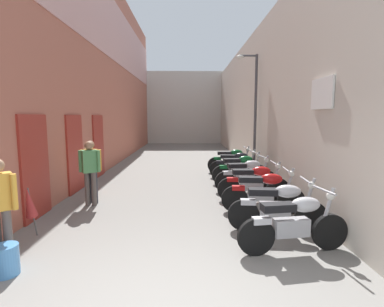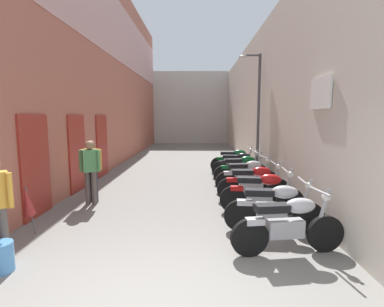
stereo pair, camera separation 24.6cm
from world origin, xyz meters
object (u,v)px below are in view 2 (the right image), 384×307
object	(u,v)px
motorcycle_fourth	(254,182)
pedestrian_further_down	(90,168)
motorcycle_fifth	(247,175)
motorcycle_sixth	(242,168)
water_jug_beside_first	(1,257)
umbrella_leaning	(27,201)
motorcycle_second	(275,206)
street_lamp	(256,105)
motorcycle_eighth	(235,160)
motorcycle_seventh	(238,164)
motorcycle_nearest	(289,223)
pedestrian_mid_alley	(92,166)
motorcycle_third	(262,192)

from	to	relation	value
motorcycle_fourth	pedestrian_further_down	xyz separation A→B (m)	(-4.06, -0.32, 0.42)
motorcycle_fifth	motorcycle_sixth	size ratio (longest dim) A/B	1.00
water_jug_beside_first	umbrella_leaning	size ratio (longest dim) A/B	0.43
motorcycle_second	street_lamp	bearing A→B (deg)	82.83
motorcycle_second	motorcycle_fourth	size ratio (longest dim) A/B	1.00
water_jug_beside_first	street_lamp	xyz separation A→B (m)	(4.88, 7.01, 2.37)
pedestrian_further_down	motorcycle_eighth	bearing A→B (deg)	45.47
motorcycle_seventh	motorcycle_eighth	xyz separation A→B (m)	(0.00, 0.98, 0.00)
motorcycle_nearest	pedestrian_mid_alley	size ratio (longest dim) A/B	1.17
motorcycle_nearest	pedestrian_further_down	size ratio (longest dim) A/B	1.17
motorcycle_seventh	motorcycle_eighth	bearing A→B (deg)	90.00
motorcycle_fifth	pedestrian_mid_alley	bearing A→B (deg)	-164.82
motorcycle_seventh	pedestrian_mid_alley	size ratio (longest dim) A/B	1.18
motorcycle_fifth	pedestrian_mid_alley	distance (m)	4.26
street_lamp	motorcycle_third	bearing A→B (deg)	-98.88
motorcycle_second	pedestrian_mid_alley	world-z (taller)	pedestrian_mid_alley
motorcycle_second	motorcycle_eighth	world-z (taller)	same
pedestrian_mid_alley	water_jug_beside_first	world-z (taller)	pedestrian_mid_alley
motorcycle_second	motorcycle_fourth	bearing A→B (deg)	90.00
motorcycle_sixth	umbrella_leaning	xyz separation A→B (m)	(-4.44, -4.32, 0.18)
motorcycle_nearest	motorcycle_fourth	xyz separation A→B (m)	(0.00, 2.87, 0.00)
motorcycle_eighth	motorcycle_fifth	bearing A→B (deg)	-90.00
motorcycle_fifth	motorcycle_seventh	bearing A→B (deg)	90.00
pedestrian_mid_alley	umbrella_leaning	xyz separation A→B (m)	(-0.35, -2.21, -0.24)
motorcycle_sixth	street_lamp	xyz separation A→B (m)	(0.69, 1.54, 2.08)
pedestrian_mid_alley	street_lamp	world-z (taller)	street_lamp
umbrella_leaning	motorcycle_second	bearing A→B (deg)	4.26
motorcycle_third	motorcycle_sixth	distance (m)	2.91
water_jug_beside_first	motorcycle_fifth	bearing A→B (deg)	46.92
motorcycle_fourth	umbrella_leaning	bearing A→B (deg)	-152.25
motorcycle_fifth	motorcycle_eighth	xyz separation A→B (m)	(0.00, 2.82, 0.00)
motorcycle_nearest	street_lamp	bearing A→B (deg)	83.80
pedestrian_mid_alley	motorcycle_sixth	bearing A→B (deg)	27.27
motorcycle_sixth	street_lamp	distance (m)	2.67
motorcycle_fourth	motorcycle_seventh	size ratio (longest dim) A/B	1.00
motorcycle_second	motorcycle_sixth	distance (m)	3.99
motorcycle_nearest	motorcycle_third	distance (m)	1.95
motorcycle_second	motorcycle_eighth	xyz separation A→B (m)	(0.00, 5.81, 0.00)
motorcycle_fourth	motorcycle_eighth	size ratio (longest dim) A/B	1.00
motorcycle_fifth	street_lamp	world-z (taller)	street_lamp
motorcycle_eighth	pedestrian_further_down	xyz separation A→B (m)	(-4.06, -4.12, 0.42)
umbrella_leaning	motorcycle_fourth	bearing A→B (deg)	27.75
motorcycle_sixth	motorcycle_fourth	bearing A→B (deg)	-90.00
pedestrian_further_down	motorcycle_fifth	bearing A→B (deg)	17.80
motorcycle_sixth	street_lamp	size ratio (longest dim) A/B	0.42
motorcycle_fourth	pedestrian_mid_alley	world-z (taller)	pedestrian_mid_alley
motorcycle_eighth	pedestrian_further_down	size ratio (longest dim) A/B	1.18
motorcycle_nearest	motorcycle_third	size ratio (longest dim) A/B	1.00
pedestrian_mid_alley	motorcycle_third	bearing A→B (deg)	-11.12
pedestrian_mid_alley	street_lamp	distance (m)	6.24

